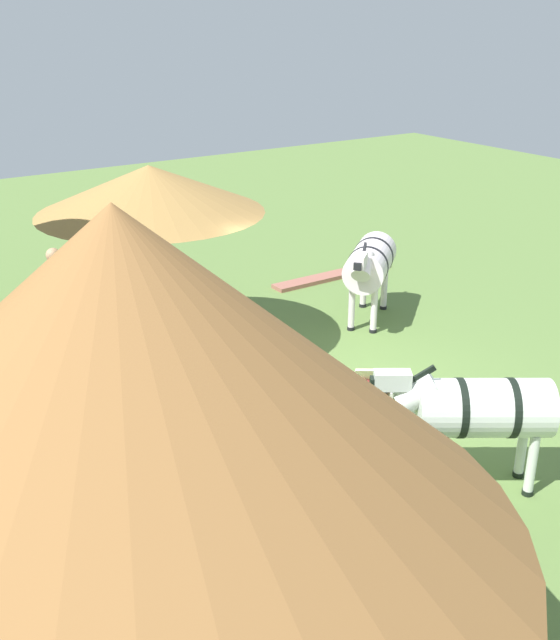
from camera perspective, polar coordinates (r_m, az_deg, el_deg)
name	(u,v)px	position (r m, az deg, el deg)	size (l,w,h in m)	color
ground_plane	(352,399)	(10.63, 5.47, -5.99)	(36.00, 36.00, 0.00)	#5C7A3C
thatched_hut	(134,476)	(4.93, -10.96, -11.51)	(5.07, 5.07, 4.07)	beige
shade_umbrella	(150,189)	(11.13, -9.84, 9.71)	(3.32, 3.32, 3.01)	brown
patio_dining_table	(158,319)	(11.72, -9.20, 0.09)	(1.27, 0.92, 0.74)	silver
patio_chair_east_end	(230,318)	(11.98, -3.78, 0.19)	(0.54, 0.52, 0.90)	white
patio_chair_near_lawn	(117,307)	(12.66, -12.24, 0.95)	(0.50, 0.51, 0.90)	silver
patio_chair_near_hut	(124,356)	(10.85, -11.73, -2.72)	(0.61, 0.60, 0.90)	silver
guest_beside_umbrella	(57,289)	(12.30, -16.51, 2.28)	(0.43, 0.50, 1.67)	black
guest_behind_table	(117,346)	(10.12, -12.23, -1.91)	(0.49, 0.40, 1.59)	black
striped_lounge_chair	(371,383)	(10.54, 6.92, -4.74)	(0.95, 0.88, 0.67)	#D14845
zebra_nearest_camera	(370,264)	(12.96, 6.80, 4.24)	(1.60, 1.79, 1.57)	silver
zebra_by_umbrella	(478,409)	(8.58, 14.74, -6.55)	(1.42, 1.87, 1.53)	silver
brick_patio_kerb	(333,276)	(15.40, 4.06, 3.38)	(2.80, 0.36, 0.08)	#9B5F4F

